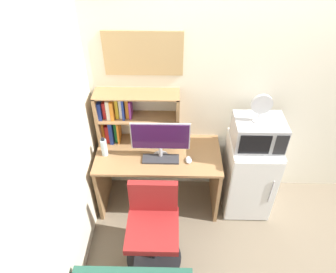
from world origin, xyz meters
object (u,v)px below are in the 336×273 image
Objects in this scene: wall_corkboard at (143,54)px; hutch_bookshelf at (125,115)px; monitor at (160,138)px; microwave at (258,133)px; mini_fridge at (248,175)px; computer_mouse at (189,160)px; desk_fan at (261,106)px; desk_chair at (153,231)px; water_bottle at (104,147)px; keyboard at (161,159)px.

hutch_bookshelf is at bearing -155.41° from wall_corkboard.
microwave is at bearing 3.25° from monitor.
microwave reaches higher than mini_fridge.
monitor is 5.52× the size of computer_mouse.
desk_fan is at bearing -9.43° from hutch_bookshelf.
desk_fan is 1.17m from wall_corkboard.
computer_mouse is 0.74m from mini_fridge.
microwave is at bearing -8.96° from hutch_bookshelf.
desk_chair is at bearing -145.53° from microwave.
computer_mouse is 1.11m from wall_corkboard.
water_bottle is at bearing -178.94° from mini_fridge.
desk_chair is (0.32, -0.89, -0.69)m from hutch_bookshelf.
microwave is 1.66× the size of desk_fan.
water_bottle is (-0.57, 0.02, -0.15)m from monitor.
microwave is 0.31m from desk_fan.
wall_corkboard is (0.21, 0.09, 0.62)m from hutch_bookshelf.
wall_corkboard reaches higher than keyboard.
monitor is 0.64× the size of mini_fridge.
hutch_bookshelf is at bearing 49.59° from water_bottle.
desk_fan reaches higher than computer_mouse.
mini_fridge is (0.94, 0.09, -0.31)m from keyboard.
computer_mouse is (0.65, -0.32, -0.31)m from hutch_bookshelf.
wall_corkboard reaches higher than mini_fridge.
water_bottle is at bearing 177.75° from monitor.
hutch_bookshelf reaches higher than water_bottle.
mini_fridge is (0.66, 0.11, -0.32)m from computer_mouse.
wall_corkboard is at bearing 164.05° from desk_fan.
microwave reaches higher than desk_chair.
microwave is 1.37m from desk_chair.
desk_chair is at bearing -83.56° from wall_corkboard.
microwave is (1.31, -0.21, -0.04)m from hutch_bookshelf.
hutch_bookshelf is 1.45× the size of monitor.
computer_mouse is at bearing -170.62° from microwave.
hutch_bookshelf is at bearing 170.91° from mini_fridge.
mini_fridge is 1.23× the size of wall_corkboard.
wall_corkboard is at bearing 114.37° from monitor.
desk_fan is 1.52m from desk_chair.
computer_mouse is at bearing -170.87° from mini_fridge.
water_bottle is 0.24× the size of desk_chair.
water_bottle is at bearing 128.62° from desk_chair.
keyboard is (0.00, -0.04, -0.24)m from monitor.
water_bottle reaches higher than keyboard.
hutch_bookshelf reaches higher than monitor.
wall_corkboard is (-1.07, 0.31, 0.35)m from desk_fan.
desk_fan is at bearing -15.95° from wall_corkboard.
desk_fan is at bearing 9.28° from computer_mouse.
computer_mouse is at bearing -170.72° from desk_fan.
desk_chair is at bearing -95.02° from keyboard.
monitor is 0.59m from water_bottle.
microwave is at bearing -15.25° from wall_corkboard.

